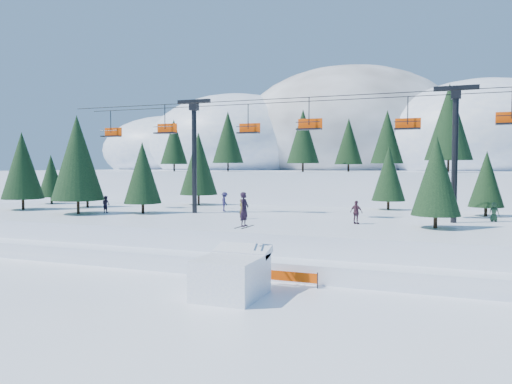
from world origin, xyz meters
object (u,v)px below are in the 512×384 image
(jump_kicker, at_px, (232,274))
(banner_near, at_px, (293,277))
(chairlift, at_px, (302,136))
(banner_far, at_px, (362,272))

(jump_kicker, height_order, banner_near, jump_kicker)
(chairlift, height_order, banner_near, chairlift)
(banner_near, xyz_separation_m, banner_far, (3.46, 2.56, 0.00))
(jump_kicker, xyz_separation_m, banner_near, (2.38, 3.18, -0.64))
(chairlift, bearing_deg, banner_near, -76.40)
(jump_kicker, relative_size, banner_near, 1.88)
(banner_near, relative_size, banner_far, 1.05)
(jump_kicker, distance_m, chairlift, 18.79)
(jump_kicker, distance_m, banner_near, 4.02)
(banner_near, distance_m, banner_far, 4.31)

